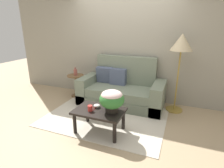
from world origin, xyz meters
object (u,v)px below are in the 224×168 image
potted_plant (112,99)px  floor_lamp (181,47)px  coffee_mug (90,108)px  coffee_table (99,114)px  couch (121,91)px  table_vase (75,72)px  snack_bowl (97,106)px  side_table (76,82)px

potted_plant → floor_lamp: bearing=54.3°
floor_lamp → coffee_mug: floor_lamp is taller
coffee_table → potted_plant: size_ratio=2.04×
coffee_table → coffee_mug: bearing=-144.2°
coffee_table → coffee_mug: 0.19m
couch → floor_lamp: size_ratio=1.18×
coffee_mug → table_vase: bearing=130.1°
coffee_table → snack_bowl: (-0.08, 0.07, 0.10)m
floor_lamp → coffee_mug: (-1.29, -1.45, -0.92)m
coffee_mug → snack_bowl: (0.04, 0.16, -0.02)m
coffee_mug → table_vase: 1.81m
coffee_table → snack_bowl: snack_bowl is taller
side_table → table_vase: 0.26m
floor_lamp → snack_bowl: floor_lamp is taller
potted_plant → coffee_mug: potted_plant is taller
table_vase → snack_bowl: bearing=-45.3°
potted_plant → coffee_mug: bearing=-160.4°
snack_bowl → coffee_mug: bearing=-104.7°
coffee_mug → potted_plant: bearing=19.6°
couch → potted_plant: 1.32m
coffee_table → snack_bowl: bearing=137.3°
side_table → snack_bowl: (1.21, -1.21, 0.05)m
snack_bowl → table_vase: table_vase is taller
couch → coffee_mug: bearing=-93.6°
side_table → floor_lamp: size_ratio=0.35×
coffee_table → table_vase: bearing=134.9°
coffee_mug → snack_bowl: size_ratio=1.10×
couch → coffee_mug: (-0.09, -1.37, 0.14)m
coffee_table → coffee_mug: size_ratio=6.77×
side_table → table_vase: size_ratio=2.85×
coffee_mug → snack_bowl: bearing=75.3°
coffee_table → floor_lamp: bearing=49.2°
potted_plant → table_vase: 1.96m
couch → side_table: (-1.25, -0.00, 0.08)m
snack_bowl → floor_lamp: bearing=45.7°
potted_plant → coffee_table: bearing=-171.5°
snack_bowl → table_vase: 1.73m
coffee_table → couch: bearing=91.7°
couch → snack_bowl: couch is taller
floor_lamp → coffee_table: bearing=-130.8°
coffee_mug → floor_lamp: bearing=48.2°
side_table → coffee_mug: 1.80m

